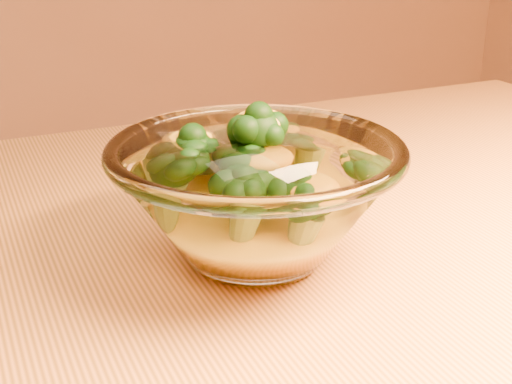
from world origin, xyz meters
The scene contains 4 objects.
table centered at (0.00, 0.00, 0.65)m, with size 1.20×0.80×0.75m.
glass_bowl centered at (-0.04, -0.03, 0.81)m, with size 0.24×0.24×0.11m.
cheese_sauce centered at (-0.04, -0.03, 0.78)m, with size 0.14×0.14×0.04m, color #FFA915.
broccoli_heap centered at (-0.04, -0.01, 0.82)m, with size 0.17×0.16×0.09m.
Camera 1 is at (-0.26, -0.52, 1.03)m, focal length 50.00 mm.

